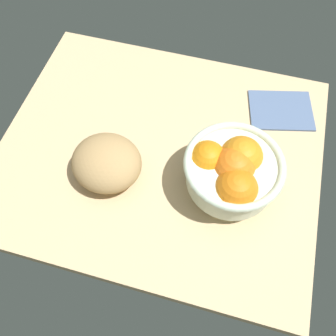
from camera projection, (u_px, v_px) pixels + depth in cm
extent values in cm
cube|color=#D1B082|center=(160.00, 153.00, 81.79)|extent=(70.30, 59.27, 3.00)
cylinder|color=silver|center=(229.00, 183.00, 74.85)|extent=(10.52, 10.52, 2.97)
cylinder|color=silver|center=(232.00, 172.00, 70.76)|extent=(17.79, 17.79, 6.38)
torus|color=silver|center=(235.00, 164.00, 67.97)|extent=(19.39, 19.39, 1.60)
sphere|color=orange|center=(241.00, 158.00, 70.24)|extent=(8.61, 8.61, 8.61)
sphere|color=orange|center=(236.00, 190.00, 66.92)|extent=(8.39, 8.39, 8.39)
sphere|color=orange|center=(207.00, 159.00, 70.37)|extent=(7.33, 7.33, 7.33)
sphere|color=orange|center=(234.00, 168.00, 69.18)|extent=(8.48, 8.48, 8.48)
sphere|color=orange|center=(233.00, 168.00, 69.27)|extent=(7.94, 7.94, 7.94)
ellipsoid|color=tan|center=(107.00, 163.00, 73.92)|extent=(16.31, 15.43, 8.62)
cube|color=slate|center=(281.00, 110.00, 85.29)|extent=(16.89, 14.56, 0.99)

